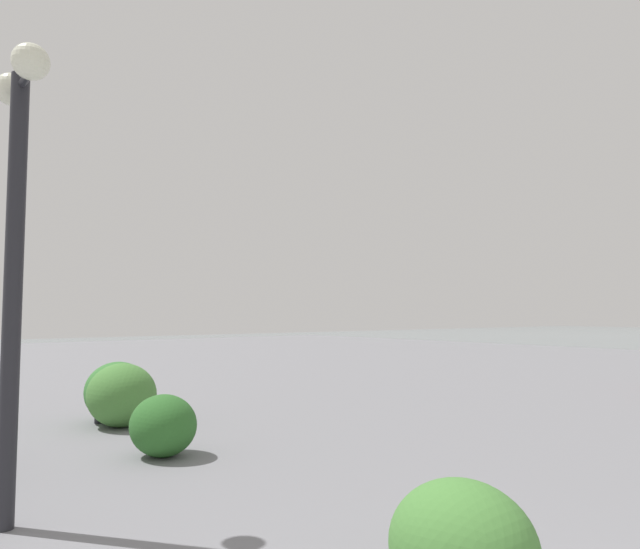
{
  "coord_description": "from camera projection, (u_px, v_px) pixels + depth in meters",
  "views": [
    {
      "loc": [
        0.03,
        2.04,
        1.66
      ],
      "look_at": [
        9.39,
        -5.47,
        2.49
      ],
      "focal_mm": 32.25,
      "sensor_mm": 36.0,
      "label": 1
    }
  ],
  "objects": [
    {
      "name": "lamppost",
      "position": [
        16.0,
        208.0,
        4.6
      ],
      "size": [
        0.98,
        0.28,
        3.73
      ],
      "color": "#232328",
      "rests_on": "ground"
    },
    {
      "name": "bollard_near",
      "position": [
        99.0,
        400.0,
        8.75
      ],
      "size": [
        0.13,
        0.13,
        0.67
      ],
      "color": "#232328",
      "rests_on": "ground"
    },
    {
      "name": "bollard_mid",
      "position": [
        107.0,
        391.0,
        9.01
      ],
      "size": [
        0.13,
        0.13,
        0.88
      ],
      "color": "#232328",
      "rests_on": "ground"
    },
    {
      "name": "shrub_low",
      "position": [
        163.0,
        425.0,
        6.71
      ],
      "size": [
        0.84,
        0.76,
        0.72
      ],
      "color": "#2D6628",
      "rests_on": "ground"
    },
    {
      "name": "shrub_round",
      "position": [
        122.0,
        395.0,
        8.48
      ],
      "size": [
        1.09,
        0.98,
        0.93
      ],
      "color": "#477F38",
      "rests_on": "ground"
    },
    {
      "name": "shrub_wide",
      "position": [
        462.0,
        547.0,
        3.19
      ],
      "size": [
        0.86,
        0.77,
        0.73
      ],
      "color": "#477F38",
      "rests_on": "ground"
    },
    {
      "name": "shrub_tall",
      "position": [
        118.0,
        392.0,
        8.88
      ],
      "size": [
        1.08,
        0.97,
        0.92
      ],
      "color": "#387533",
      "rests_on": "ground"
    }
  ]
}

